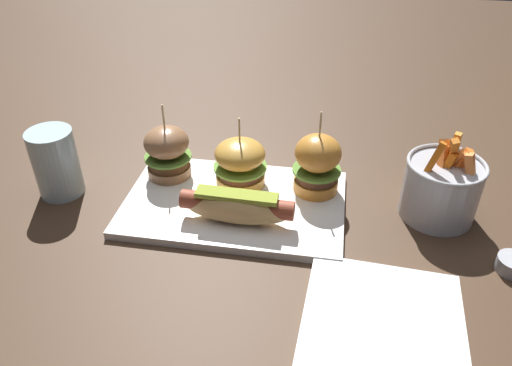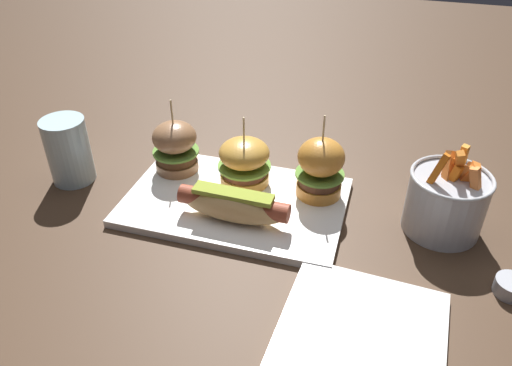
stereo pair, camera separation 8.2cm
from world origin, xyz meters
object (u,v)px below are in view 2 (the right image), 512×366
object	(u,v)px
fries_bucket	(446,201)
platter_main	(235,202)
slider_center	(244,161)
sauce_ramekin	(511,287)
slider_right	(320,167)
water_glass	(68,151)
slider_left	(175,146)
hot_dog	(233,205)
side_plate	(361,334)

from	to	relation	value
fries_bucket	platter_main	bearing A→B (deg)	-173.90
slider_center	sauce_ramekin	size ratio (longest dim) A/B	2.78
slider_right	water_glass	xyz separation A→B (m)	(-0.45, -0.06, -0.01)
slider_left	slider_center	world-z (taller)	slider_left
hot_dog	fries_bucket	distance (m)	0.34
water_glass	slider_left	bearing A→B (deg)	20.21
sauce_ramekin	fries_bucket	bearing A→B (deg)	127.65
hot_dog	side_plate	bearing A→B (deg)	-36.25
side_plate	water_glass	size ratio (longest dim) A/B	1.69
slider_left	sauce_ramekin	distance (m)	0.59
slider_right	platter_main	bearing A→B (deg)	-157.44
hot_dog	water_glass	size ratio (longest dim) A/B	1.50
fries_bucket	hot_dog	bearing A→B (deg)	-164.43
hot_dog	slider_center	world-z (taller)	slider_center
side_plate	slider_left	bearing A→B (deg)	143.34
platter_main	slider_left	world-z (taller)	slider_left
hot_dog	slider_left	bearing A→B (deg)	142.74
fries_bucket	sauce_ramekin	world-z (taller)	fries_bucket
side_plate	hot_dog	bearing A→B (deg)	143.75
slider_center	sauce_ramekin	world-z (taller)	slider_center
slider_left	slider_right	world-z (taller)	slider_right
slider_right	hot_dog	bearing A→B (deg)	-137.22
fries_bucket	side_plate	distance (m)	0.28
platter_main	slider_center	distance (m)	0.07
sauce_ramekin	hot_dog	bearing A→B (deg)	175.82
side_plate	water_glass	bearing A→B (deg)	159.05
fries_bucket	side_plate	world-z (taller)	fries_bucket
hot_dog	water_glass	xyz separation A→B (m)	(-0.33, 0.05, 0.02)
platter_main	slider_right	distance (m)	0.16
hot_dog	slider_left	xyz separation A→B (m)	(-0.15, 0.11, 0.02)
hot_dog	side_plate	size ratio (longest dim) A/B	0.89
slider_right	fries_bucket	bearing A→B (deg)	-5.43
slider_left	slider_center	distance (m)	0.13
fries_bucket	sauce_ramekin	distance (m)	0.16
slider_left	fries_bucket	world-z (taller)	slider_left
sauce_ramekin	side_plate	bearing A→B (deg)	-144.83
platter_main	hot_dog	size ratio (longest dim) A/B	2.04
platter_main	fries_bucket	size ratio (longest dim) A/B	2.51
platter_main	slider_center	xyz separation A→B (m)	(0.00, 0.05, 0.05)
slider_left	slider_right	size ratio (longest dim) A/B	0.93
platter_main	water_glass	xyz separation A→B (m)	(-0.31, -0.01, 0.05)
platter_main	side_plate	size ratio (longest dim) A/B	1.81
hot_dog	slider_right	xyz separation A→B (m)	(0.12, 0.11, 0.03)
fries_bucket	water_glass	size ratio (longest dim) A/B	1.22
platter_main	slider_center	size ratio (longest dim) A/B	2.88
hot_dog	side_plate	xyz separation A→B (m)	(0.23, -0.17, -0.04)
side_plate	water_glass	distance (m)	0.60
slider_center	hot_dog	bearing A→B (deg)	-81.87
fries_bucket	water_glass	xyz separation A→B (m)	(-0.65, -0.04, 0.01)
sauce_ramekin	side_plate	distance (m)	0.23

